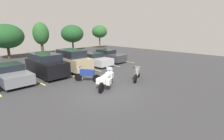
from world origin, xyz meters
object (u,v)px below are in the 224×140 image
Objects in this scene: car_black at (46,65)px; car_silver at (94,59)px; motorcycle_second at (137,73)px; car_tan at (73,60)px; motorcycle_touring at (106,79)px; car_charcoal at (108,56)px; car_grey at (11,74)px; motorcycle_third at (87,75)px.

car_black is 5.63m from car_silver.
car_tan reaches higher than motorcycle_second.
car_charcoal is at bearing 43.68° from motorcycle_touring.
car_grey reaches higher than car_silver.
car_silver is at bearing 43.50° from motorcycle_third.
car_tan is at bearing 77.42° from motorcycle_touring.
motorcycle_second is 0.46× the size of car_black.
car_silver is (8.38, 0.08, -0.02)m from car_grey.
car_silver is 0.95× the size of car_charcoal.
car_grey is at bearing 178.26° from car_tan.
car_grey reaches higher than motorcycle_second.
car_charcoal reaches higher than motorcycle_second.
motorcycle_third is at bearing 89.07° from motorcycle_touring.
car_tan is (1.30, 3.84, 0.44)m from motorcycle_third.
motorcycle_second is 0.48× the size of car_tan.
motorcycle_second is at bearing -100.82° from car_silver.
car_tan is at bearing -1.74° from car_grey.
motorcycle_second reaches higher than motorcycle_third.
car_tan reaches higher than car_charcoal.
car_black is at bearing 178.02° from car_tan.
car_tan is 1.02× the size of car_silver.
motorcycle_touring is 6.21m from car_black.
car_black is (-1.29, 6.06, 0.33)m from motorcycle_touring.
car_grey is (-4.04, 6.13, 0.03)m from motorcycle_touring.
car_tan is (5.37, -0.16, 0.33)m from car_grey.
car_grey is (-7.11, 6.58, 0.11)m from motorcycle_second.
car_tan is 3.03m from car_silver.
car_black is 2.62m from car_tan.
motorcycle_third is 0.42× the size of car_tan.
car_black is (2.75, -0.07, 0.30)m from car_grey.
motorcycle_second is 6.66m from car_tan.
motorcycle_third is 0.41× the size of car_grey.
car_silver reaches higher than motorcycle_touring.
car_black reaches higher than motorcycle_second.
car_black is 1.02× the size of car_charcoal.
motorcycle_touring is at bearing -56.62° from car_grey.
car_black reaches higher than car_charcoal.
motorcycle_touring is 0.50× the size of car_silver.
motorcycle_touring is 7.58m from car_silver.
motorcycle_second is 0.48× the size of car_grey.
car_grey is (-4.08, 4.00, 0.11)m from motorcycle_third.
car_charcoal is (10.96, 0.47, 0.02)m from car_grey.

